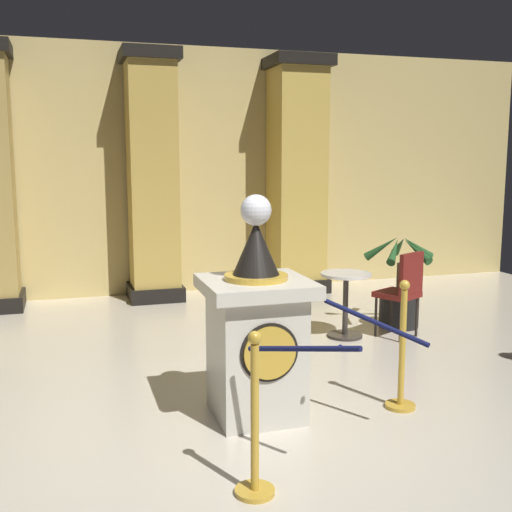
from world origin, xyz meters
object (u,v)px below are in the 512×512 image
potted_palm_right (399,297)px  stanchion_near (255,439)px  cafe_chair_red (403,287)px  pedestal_clock (256,332)px  cafe_table (346,296)px  stanchion_far (402,364)px

potted_palm_right → stanchion_near: bearing=-131.5°
stanchion_near → potted_palm_right: (2.71, 3.06, 0.01)m
stanchion_near → cafe_chair_red: (2.50, 2.64, 0.23)m
pedestal_clock → stanchion_near: bearing=-107.4°
cafe_table → cafe_chair_red: size_ratio=0.75×
stanchion_far → cafe_chair_red: size_ratio=1.08×
potted_palm_right → cafe_table: size_ratio=1.55×
cafe_table → cafe_chair_red: cafe_chair_red is taller
stanchion_near → cafe_table: bearing=56.1°
potted_palm_right → cafe_table: 0.82m
stanchion_far → potted_palm_right: (1.22, 2.17, -0.00)m
stanchion_near → potted_palm_right: bearing=48.5°
stanchion_far → potted_palm_right: potted_palm_right is taller
pedestal_clock → cafe_chair_red: (2.16, 1.55, -0.09)m
stanchion_near → stanchion_far: size_ratio=0.96×
pedestal_clock → stanchion_near: pedestal_clock is taller
stanchion_near → stanchion_far: bearing=31.1°
potted_palm_right → cafe_chair_red: potted_palm_right is taller
stanchion_near → stanchion_far: (1.49, 0.90, 0.02)m
stanchion_near → cafe_chair_red: 3.64m
cafe_table → cafe_chair_red: 0.63m
cafe_table → stanchion_far: bearing=-102.4°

